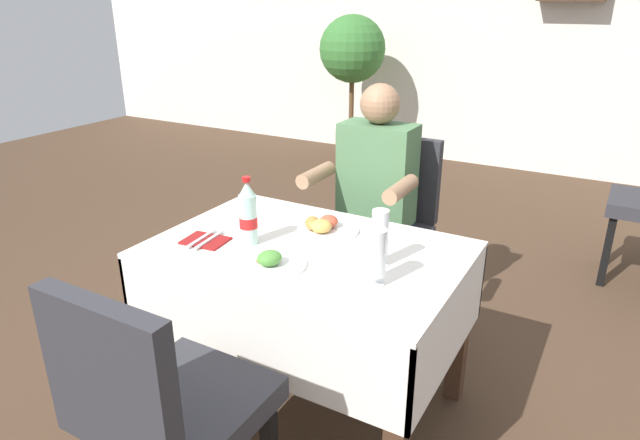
# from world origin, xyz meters

# --- Properties ---
(ground_plane) EXTENTS (11.00, 11.00, 0.00)m
(ground_plane) POSITION_xyz_m (0.00, 0.00, 0.00)
(ground_plane) COLOR #473323
(back_wall) EXTENTS (11.00, 0.12, 2.76)m
(back_wall) POSITION_xyz_m (0.00, 4.05, 1.38)
(back_wall) COLOR silver
(back_wall) RESTS_ON ground
(main_dining_table) EXTENTS (1.19, 0.81, 0.73)m
(main_dining_table) POSITION_xyz_m (0.07, -0.07, 0.56)
(main_dining_table) COLOR white
(main_dining_table) RESTS_ON ground
(chair_far_diner_seat) EXTENTS (0.44, 0.50, 0.97)m
(chair_far_diner_seat) POSITION_xyz_m (0.07, 0.73, 0.55)
(chair_far_diner_seat) COLOR #2D2D33
(chair_far_diner_seat) RESTS_ON ground
(chair_near_camera_side) EXTENTS (0.44, 0.50, 0.97)m
(chair_near_camera_side) POSITION_xyz_m (0.07, -0.87, 0.55)
(chair_near_camera_side) COLOR #2D2D33
(chair_near_camera_side) RESTS_ON ground
(seated_diner_far) EXTENTS (0.50, 0.46, 1.26)m
(seated_diner_far) POSITION_xyz_m (0.03, 0.62, 0.71)
(seated_diner_far) COLOR #282D42
(seated_diner_far) RESTS_ON ground
(plate_near_camera) EXTENTS (0.22, 0.22, 0.06)m
(plate_near_camera) POSITION_xyz_m (0.05, -0.27, 0.75)
(plate_near_camera) COLOR white
(plate_near_camera) RESTS_ON main_dining_table
(plate_far_diner) EXTENTS (0.25, 0.25, 0.06)m
(plate_far_diner) POSITION_xyz_m (0.05, 0.10, 0.75)
(plate_far_diner) COLOR white
(plate_far_diner) RESTS_ON main_dining_table
(beer_glass_left) EXTENTS (0.07, 0.07, 0.21)m
(beer_glass_left) POSITION_xyz_m (0.37, -0.07, 0.84)
(beer_glass_left) COLOR white
(beer_glass_left) RESTS_ON main_dining_table
(beer_glass_middle) EXTENTS (0.07, 0.07, 0.20)m
(beer_glass_middle) POSITION_xyz_m (0.42, -0.21, 0.83)
(beer_glass_middle) COLOR white
(beer_glass_middle) RESTS_ON main_dining_table
(cola_bottle_primary) EXTENTS (0.07, 0.07, 0.27)m
(cola_bottle_primary) POSITION_xyz_m (-0.15, -0.15, 0.85)
(cola_bottle_primary) COLOR silver
(cola_bottle_primary) RESTS_ON main_dining_table
(napkin_cutlery_set) EXTENTS (0.18, 0.19, 0.01)m
(napkin_cutlery_set) POSITION_xyz_m (-0.31, -0.22, 0.73)
(napkin_cutlery_set) COLOR maroon
(napkin_cutlery_set) RESTS_ON main_dining_table
(potted_plant_corner) EXTENTS (0.66, 0.66, 1.49)m
(potted_plant_corner) POSITION_xyz_m (-1.48, 3.41, 1.05)
(potted_plant_corner) COLOR brown
(potted_plant_corner) RESTS_ON ground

